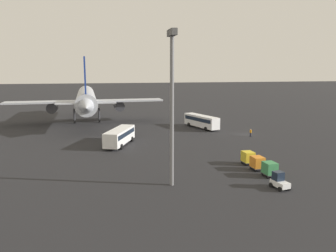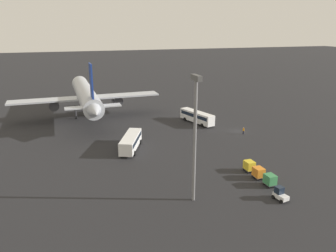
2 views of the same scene
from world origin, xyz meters
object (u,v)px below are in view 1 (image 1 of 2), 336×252
at_px(airplane, 86,99).
at_px(cargo_cart_orange, 257,162).
at_px(cargo_cart_yellow, 248,157).
at_px(shuttle_bus_near, 201,121).
at_px(worker_person, 251,133).
at_px(cargo_cart_green, 270,168).
at_px(shuttle_bus_far, 120,135).
at_px(baggage_tug, 279,181).

bearing_deg(airplane, cargo_cart_orange, -155.09).
bearing_deg(cargo_cart_yellow, shuttle_bus_near, -4.99).
height_order(cargo_cart_orange, cargo_cart_yellow, same).
relative_size(worker_person, cargo_cart_yellow, 0.84).
bearing_deg(airplane, shuttle_bus_near, -121.04).
bearing_deg(airplane, worker_person, -130.15).
bearing_deg(cargo_cart_orange, cargo_cart_yellow, 0.18).
xyz_separation_m(airplane, cargo_cart_green, (-54.99, -26.25, -5.45)).
xyz_separation_m(shuttle_bus_far, baggage_tug, (-28.69, -17.96, -0.97)).
bearing_deg(baggage_tug, worker_person, -30.01).
distance_m(shuttle_bus_far, baggage_tug, 33.86).
distance_m(baggage_tug, cargo_cart_orange, 7.59).
distance_m(worker_person, cargo_cart_green, 28.03).
bearing_deg(cargo_cart_green, shuttle_bus_near, -3.79).
xyz_separation_m(shuttle_bus_far, cargo_cart_green, (-24.26, -19.10, -0.72)).
relative_size(cargo_cart_orange, cargo_cart_yellow, 1.00).
xyz_separation_m(shuttle_bus_far, cargo_cart_yellow, (-18.05, -18.82, -0.72)).
bearing_deg(worker_person, baggage_tug, 159.94).
bearing_deg(shuttle_bus_near, shuttle_bus_far, 106.30).
height_order(worker_person, cargo_cart_yellow, cargo_cart_yellow).
distance_m(airplane, cargo_cart_green, 61.18).
relative_size(shuttle_bus_near, shuttle_bus_far, 1.07).
xyz_separation_m(shuttle_bus_near, baggage_tug, (-43.22, 3.71, -1.03)).
distance_m(shuttle_bus_near, cargo_cart_yellow, 32.71).
height_order(shuttle_bus_far, baggage_tug, shuttle_bus_far).
height_order(shuttle_bus_near, cargo_cart_orange, shuttle_bus_near).
bearing_deg(baggage_tug, cargo_cart_yellow, -14.57).
xyz_separation_m(worker_person, cargo_cart_green, (-26.17, 10.03, 0.32)).
relative_size(shuttle_bus_far, cargo_cart_orange, 5.56).
bearing_deg(cargo_cart_orange, shuttle_bus_far, 41.68).
bearing_deg(airplane, cargo_cart_green, -156.18).
height_order(airplane, cargo_cart_orange, airplane).
bearing_deg(cargo_cart_orange, worker_person, -24.07).
relative_size(airplane, cargo_cart_yellow, 24.24).
bearing_deg(cargo_cart_yellow, cargo_cart_orange, -179.82).
bearing_deg(cargo_cart_yellow, shuttle_bus_far, 46.21).
relative_size(shuttle_bus_far, baggage_tug, 4.42).
distance_m(cargo_cart_green, cargo_cart_yellow, 6.22).
height_order(shuttle_bus_far, worker_person, shuttle_bus_far).
bearing_deg(worker_person, cargo_cart_orange, 155.93).
bearing_deg(cargo_cart_yellow, baggage_tug, 175.38).
relative_size(baggage_tug, cargo_cart_yellow, 1.26).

